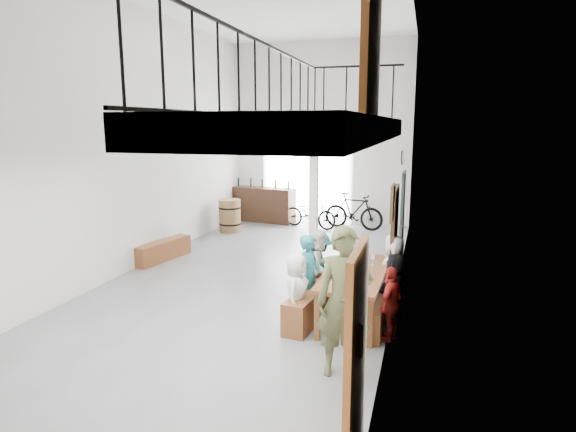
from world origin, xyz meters
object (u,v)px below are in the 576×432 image
(bench_inner, at_px, (318,298))
(oak_barrel, at_px, (230,216))
(bicycle_near, at_px, (310,213))
(side_bench, at_px, (163,250))
(serving_counter, at_px, (263,205))
(tasting_table, at_px, (356,276))
(host_standing, at_px, (344,302))

(bench_inner, height_order, oak_barrel, oak_barrel)
(bicycle_near, bearing_deg, oak_barrel, 134.88)
(side_bench, xyz_separation_m, serving_counter, (0.75, 4.84, 0.32))
(bench_inner, bearing_deg, tasting_table, 1.39)
(serving_counter, xyz_separation_m, bicycle_near, (1.66, -0.54, -0.09))
(side_bench, bearing_deg, bicycle_near, 60.66)
(tasting_table, relative_size, side_bench, 1.41)
(oak_barrel, relative_size, host_standing, 0.50)
(host_standing, height_order, bicycle_near, host_standing)
(tasting_table, distance_m, host_standing, 1.78)
(serving_counter, distance_m, bicycle_near, 1.75)
(tasting_table, height_order, host_standing, host_standing)
(oak_barrel, bearing_deg, bicycle_near, 27.96)
(tasting_table, height_order, bicycle_near, bicycle_near)
(serving_counter, bearing_deg, bicycle_near, -8.57)
(serving_counter, xyz_separation_m, host_standing, (4.06, -8.75, 0.39))
(tasting_table, relative_size, bench_inner, 1.01)
(side_bench, relative_size, host_standing, 0.84)
(bench_inner, relative_size, bicycle_near, 1.28)
(side_bench, bearing_deg, oak_barrel, 84.39)
(tasting_table, relative_size, host_standing, 1.19)
(bench_inner, bearing_deg, bicycle_near, 112.04)
(host_standing, bearing_deg, side_bench, 132.15)
(tasting_table, height_order, bench_inner, tasting_table)
(oak_barrel, xyz_separation_m, bicycle_near, (2.10, 1.12, -0.02))
(serving_counter, bearing_deg, host_standing, -55.69)
(tasting_table, xyz_separation_m, oak_barrel, (-4.39, 5.33, -0.24))
(tasting_table, bearing_deg, bench_inner, 175.91)
(side_bench, bearing_deg, host_standing, -39.17)
(host_standing, bearing_deg, bicycle_near, 97.56)
(side_bench, height_order, host_standing, host_standing)
(host_standing, bearing_deg, serving_counter, 106.19)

